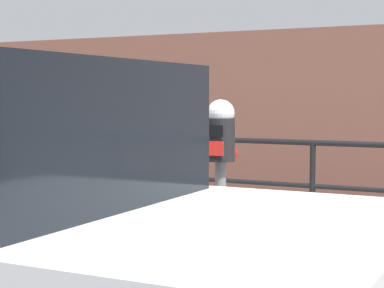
{
  "coord_description": "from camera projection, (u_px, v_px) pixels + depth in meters",
  "views": [
    {
      "loc": [
        2.08,
        -3.49,
        1.61
      ],
      "look_at": [
        0.1,
        0.35,
        1.3
      ],
      "focal_mm": 63.4,
      "sensor_mm": 36.0,
      "label": 1
    }
  ],
  "objects": [
    {
      "name": "pedestrian_at_meter",
      "position": [
        167.0,
        175.0,
        4.61
      ],
      "size": [
        0.69,
        0.54,
        1.66
      ],
      "rotation": [
        0.0,
        0.0,
        -0.22
      ],
      "color": "slate",
      "rests_on": "sidewalk_curb"
    },
    {
      "name": "background_railing",
      "position": [
        313.0,
        169.0,
        7.0
      ],
      "size": [
        24.06,
        0.06,
        1.03
      ],
      "color": "black",
      "rests_on": "sidewalk_curb"
    },
    {
      "name": "sidewalk_curb",
      "position": [
        255.0,
        281.0,
        5.65
      ],
      "size": [
        36.0,
        3.38,
        0.12
      ],
      "primitive_type": "cube",
      "color": "#9E9B93",
      "rests_on": "ground"
    },
    {
      "name": "backdrop_wall",
      "position": [
        374.0,
        119.0,
        9.5
      ],
      "size": [
        32.0,
        0.5,
        2.57
      ],
      "primitive_type": "cube",
      "color": "brown",
      "rests_on": "ground"
    },
    {
      "name": "parking_meter",
      "position": [
        221.0,
        161.0,
        4.27
      ],
      "size": [
        0.18,
        0.19,
        1.46
      ],
      "rotation": [
        0.0,
        0.0,
        3.21
      ],
      "color": "slate",
      "rests_on": "sidewalk_curb"
    }
  ]
}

